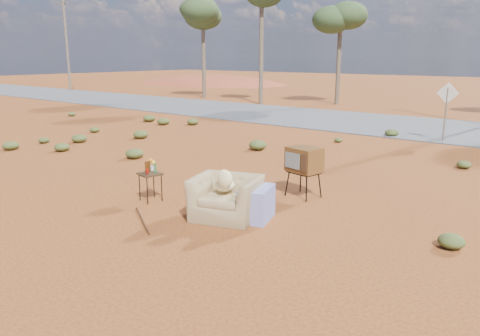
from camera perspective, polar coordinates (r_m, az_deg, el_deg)
The scene contains 12 objects.
ground at distance 9.32m, azimuth -6.85°, elevation -6.23°, with size 140.00×140.00×0.00m, color brown.
highway at distance 22.25m, azimuth 21.84°, elevation 4.54°, with size 140.00×7.00×0.04m, color #565659.
dirt_mound at distance 54.18m, azimuth -3.60°, elevation 10.24°, with size 26.00×18.00×2.00m, color #A14226.
armchair at distance 9.17m, azimuth -1.02°, elevation -3.04°, with size 1.64×1.37×1.11m.
tv_unit at distance 10.57m, azimuth 7.81°, elevation 0.93°, with size 0.80×0.69×1.14m.
side_table at distance 10.43m, azimuth -10.88°, elevation -0.45°, with size 0.52×0.52×0.90m.
rusty_bar at distance 9.34m, azimuth -11.80°, elevation -6.25°, with size 0.04×0.04×1.56m, color #4A2813.
road_sign at distance 18.81m, azimuth 23.89°, elevation 7.43°, with size 0.78×0.06×2.19m.
eucalyptus_far_left at distance 35.77m, azimuth -4.55°, elevation 18.03°, with size 3.20×3.20×7.10m.
eucalyptus_near_left at distance 31.62m, azimuth 12.19°, elevation 17.48°, with size 3.20×3.20×6.60m.
utility_pole_west at distance 45.00m, azimuth -20.38°, elevation 14.05°, with size 1.40×0.20×8.00m.
scrub_patch at distance 13.05m, azimuth 4.40°, elevation 0.24°, with size 17.49×8.07×0.33m.
Camera 1 is at (6.29, -6.11, 3.14)m, focal length 35.00 mm.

